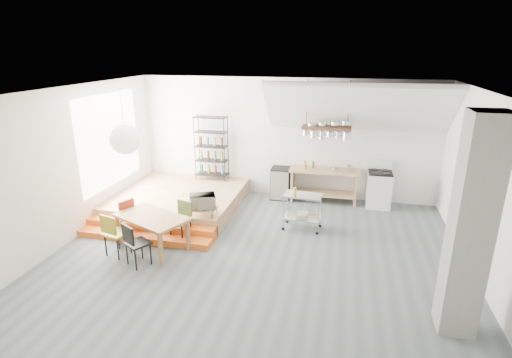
% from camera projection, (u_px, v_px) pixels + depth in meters
% --- Properties ---
extents(floor, '(8.00, 8.00, 0.00)m').
position_uv_depth(floor, '(257.00, 254.00, 7.99)').
color(floor, '#525D5F').
rests_on(floor, ground).
extents(wall_back, '(8.00, 0.04, 3.20)m').
position_uv_depth(wall_back, '(285.00, 139.00, 10.73)').
color(wall_back, silver).
rests_on(wall_back, ground).
extents(wall_left, '(0.04, 7.00, 3.20)m').
position_uv_depth(wall_left, '(70.00, 165.00, 8.32)').
color(wall_left, silver).
rests_on(wall_left, ground).
extents(wall_right, '(0.04, 7.00, 3.20)m').
position_uv_depth(wall_right, '(491.00, 195.00, 6.65)').
color(wall_right, silver).
rests_on(wall_right, ground).
extents(ceiling, '(8.00, 7.00, 0.02)m').
position_uv_depth(ceiling, '(257.00, 91.00, 6.98)').
color(ceiling, white).
rests_on(ceiling, wall_back).
extents(slope_ceiling, '(4.40, 1.44, 1.32)m').
position_uv_depth(slope_ceiling, '(357.00, 108.00, 9.50)').
color(slope_ceiling, white).
rests_on(slope_ceiling, wall_back).
extents(window_pane, '(0.02, 2.50, 2.20)m').
position_uv_depth(window_pane, '(110.00, 140.00, 9.64)').
color(window_pane, white).
rests_on(window_pane, wall_left).
extents(platform, '(3.00, 3.00, 0.40)m').
position_uv_depth(platform, '(180.00, 199.00, 10.30)').
color(platform, '#95734A').
rests_on(platform, ground).
extents(step_lower, '(3.00, 0.35, 0.13)m').
position_uv_depth(step_lower, '(144.00, 237.00, 8.53)').
color(step_lower, '#DC5D19').
rests_on(step_lower, ground).
extents(step_upper, '(3.00, 0.35, 0.27)m').
position_uv_depth(step_upper, '(151.00, 228.00, 8.84)').
color(step_upper, '#DC5D19').
rests_on(step_upper, ground).
extents(concrete_column, '(0.50, 0.50, 3.20)m').
position_uv_depth(concrete_column, '(471.00, 229.00, 5.41)').
color(concrete_column, gray).
rests_on(concrete_column, ground).
extents(kitchen_counter, '(1.80, 0.60, 0.91)m').
position_uv_depth(kitchen_counter, '(324.00, 180.00, 10.48)').
color(kitchen_counter, '#95734A').
rests_on(kitchen_counter, ground).
extents(stove, '(0.60, 0.60, 1.18)m').
position_uv_depth(stove, '(379.00, 189.00, 10.24)').
color(stove, white).
rests_on(stove, ground).
extents(pot_rack, '(1.20, 0.50, 1.43)m').
position_uv_depth(pot_rack, '(327.00, 131.00, 9.84)').
color(pot_rack, '#43281B').
rests_on(pot_rack, ceiling).
extents(wire_shelving, '(0.88, 0.38, 1.80)m').
position_uv_depth(wire_shelving, '(211.00, 147.00, 10.95)').
color(wire_shelving, black).
rests_on(wire_shelving, platform).
extents(microwave_shelf, '(0.60, 0.40, 0.16)m').
position_uv_depth(microwave_shelf, '(203.00, 209.00, 8.80)').
color(microwave_shelf, '#95734A').
rests_on(microwave_shelf, platform).
extents(paper_lantern, '(0.60, 0.60, 0.60)m').
position_uv_depth(paper_lantern, '(125.00, 139.00, 7.90)').
color(paper_lantern, white).
rests_on(paper_lantern, ceiling).
extents(dining_table, '(1.69, 1.36, 0.70)m').
position_uv_depth(dining_table, '(151.00, 220.00, 8.05)').
color(dining_table, brown).
rests_on(dining_table, ground).
extents(chair_mustard, '(0.50, 0.50, 0.90)m').
position_uv_depth(chair_mustard, '(114.00, 231.00, 7.75)').
color(chair_mustard, '#AE9B1D').
rests_on(chair_mustard, ground).
extents(chair_black, '(0.54, 0.54, 0.86)m').
position_uv_depth(chair_black, '(134.00, 241.00, 7.40)').
color(chair_black, black).
rests_on(chair_black, ground).
extents(chair_olive, '(0.47, 0.47, 0.83)m').
position_uv_depth(chair_olive, '(182.00, 217.00, 8.50)').
color(chair_olive, '#52632F').
rests_on(chair_olive, ground).
extents(chair_red, '(0.52, 0.52, 0.86)m').
position_uv_depth(chair_red, '(125.00, 214.00, 8.60)').
color(chair_red, '#A53117').
rests_on(chair_red, ground).
extents(rolling_cart, '(0.88, 0.54, 0.83)m').
position_uv_depth(rolling_cart, '(302.00, 207.00, 8.93)').
color(rolling_cart, silver).
rests_on(rolling_cart, ground).
extents(mini_fridge, '(0.51, 0.51, 0.86)m').
position_uv_depth(mini_fridge, '(281.00, 183.00, 10.83)').
color(mini_fridge, black).
rests_on(mini_fridge, ground).
extents(microwave, '(0.66, 0.57, 0.31)m').
position_uv_depth(microwave, '(202.00, 201.00, 8.75)').
color(microwave, beige).
rests_on(microwave, microwave_shelf).
extents(bowl, '(0.27, 0.27, 0.05)m').
position_uv_depth(bowl, '(336.00, 170.00, 10.27)').
color(bowl, silver).
rests_on(bowl, kitchen_counter).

